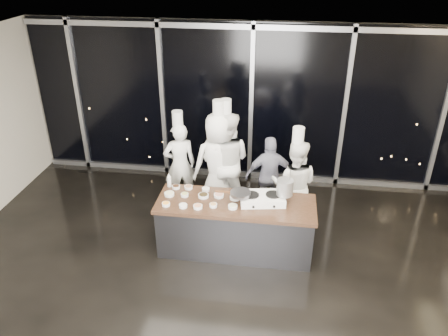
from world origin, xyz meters
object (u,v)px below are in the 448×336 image
object	(u,v)px
frying_pan	(240,193)
chef_left	(219,163)
stock_pot	(285,187)
chef_right	(294,184)
chef_far_left	(180,164)
guest	(270,176)
stove	(262,198)
chef_center	(226,161)
demo_counter	(235,226)

from	to	relation	value
frying_pan	chef_left	bearing A→B (deg)	103.48
stock_pot	chef_left	bearing A→B (deg)	137.65
chef_right	stock_pot	bearing A→B (deg)	81.89
chef_far_left	chef_right	world-z (taller)	chef_right
guest	chef_right	xyz separation A→B (m)	(0.43, -0.40, 0.08)
stove	stock_pot	bearing A→B (deg)	-2.60
stock_pot	chef_center	world-z (taller)	chef_center
frying_pan	stock_pot	world-z (taller)	stock_pot
demo_counter	chef_right	size ratio (longest dim) A/B	1.32
stove	chef_center	size ratio (longest dim) A/B	0.35
demo_counter	stock_pot	distance (m)	1.03
stock_pot	chef_far_left	distance (m)	2.28
chef_far_left	chef_right	bearing A→B (deg)	143.61
demo_counter	guest	xyz separation A→B (m)	(0.47, 1.22, 0.29)
stove	chef_far_left	size ratio (longest dim) A/B	0.40
stock_pot	frying_pan	bearing A→B (deg)	-170.52
chef_left	frying_pan	bearing A→B (deg)	89.57
stove	guest	xyz separation A→B (m)	(0.07, 1.14, -0.22)
chef_right	chef_center	bearing A→B (deg)	-15.75
demo_counter	stock_pot	size ratio (longest dim) A/B	9.84
chef_right	stove	bearing A→B (deg)	61.15
chef_far_left	chef_left	size ratio (longest dim) A/B	0.88
frying_pan	stock_pot	bearing A→B (deg)	-0.36
frying_pan	chef_right	distance (m)	1.19
demo_counter	chef_far_left	bearing A→B (deg)	132.85
chef_far_left	demo_counter	bearing A→B (deg)	109.13
chef_right	demo_counter	bearing A→B (deg)	47.25
stove	guest	size ratio (longest dim) A/B	0.49
frying_pan	guest	xyz separation A→B (m)	(0.41, 1.21, -0.32)
chef_left	chef_right	bearing A→B (deg)	140.32
stove	chef_left	size ratio (longest dim) A/B	0.35
demo_counter	chef_left	xyz separation A→B (m)	(-0.45, 1.20, 0.50)
chef_far_left	stock_pot	bearing A→B (deg)	125.06
chef_far_left	guest	bearing A→B (deg)	154.00
frying_pan	chef_right	xyz separation A→B (m)	(0.84, 0.81, -0.24)
frying_pan	chef_left	distance (m)	1.31
stock_pot	guest	xyz separation A→B (m)	(-0.26, 1.10, -0.42)
demo_counter	guest	size ratio (longest dim) A/B	1.65
chef_left	stock_pot	bearing A→B (deg)	113.89
chef_center	chef_right	size ratio (longest dim) A/B	1.13
stove	chef_left	world-z (taller)	chef_left
demo_counter	chef_center	distance (m)	1.42
chef_far_left	frying_pan	bearing A→B (deg)	110.68
chef_left	chef_center	world-z (taller)	chef_left
frying_pan	chef_center	size ratio (longest dim) A/B	0.27
stock_pot	stove	bearing A→B (deg)	-172.75
frying_pan	stove	bearing A→B (deg)	1.81
stove	chef_left	xyz separation A→B (m)	(-0.85, 1.13, -0.01)
stock_pot	chef_center	size ratio (longest dim) A/B	0.12
chef_center	guest	size ratio (longest dim) A/B	1.42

